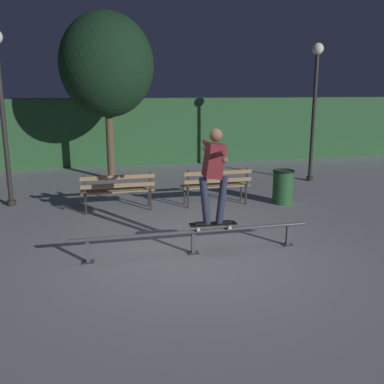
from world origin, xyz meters
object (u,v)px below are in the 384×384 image
(park_bench_left_center, at_px, (216,183))
(tree_behind_benches, at_px, (107,65))
(skateboard, at_px, (213,224))
(skateboarder, at_px, (214,168))
(grind_rail, at_px, (193,235))
(park_bench_leftmost, at_px, (118,188))
(lamp_post_left, at_px, (1,97))
(lamp_post_right, at_px, (315,95))
(trash_can, at_px, (283,186))

(park_bench_left_center, bearing_deg, tree_behind_benches, 120.93)
(skateboard, height_order, park_bench_left_center, park_bench_left_center)
(skateboarder, height_order, tree_behind_benches, tree_behind_benches)
(grind_rail, xyz_separation_m, skateboard, (0.34, 0.00, 0.17))
(park_bench_left_center, bearing_deg, park_bench_leftmost, 180.00)
(skateboard, relative_size, lamp_post_left, 0.20)
(skateboarder, bearing_deg, park_bench_leftmost, 115.68)
(tree_behind_benches, bearing_deg, park_bench_left_center, -59.07)
(skateboard, xyz_separation_m, skateboarder, (0.00, -0.00, 0.94))
(lamp_post_right, bearing_deg, park_bench_left_center, -149.33)
(grind_rail, bearing_deg, tree_behind_benches, 98.55)
(skateboarder, xyz_separation_m, lamp_post_right, (4.39, 4.91, 1.07))
(tree_behind_benches, height_order, lamp_post_right, tree_behind_benches)
(skateboard, height_order, trash_can, trash_can)
(skateboard, distance_m, park_bench_left_center, 2.97)
(lamp_post_left, xyz_separation_m, lamp_post_right, (8.16, 0.97, 0.00))
(park_bench_left_center, relative_size, lamp_post_left, 0.41)
(lamp_post_left, bearing_deg, skateboarder, -46.28)
(park_bench_leftmost, bearing_deg, lamp_post_right, 19.83)
(skateboarder, height_order, trash_can, skateboarder)
(grind_rail, xyz_separation_m, lamp_post_left, (-3.42, 3.94, 2.17))
(skateboard, relative_size, park_bench_left_center, 0.49)
(skateboard, xyz_separation_m, park_bench_left_center, (0.89, 2.84, 0.06))
(grind_rail, xyz_separation_m, park_bench_leftmost, (-1.02, 2.84, 0.22))
(grind_rail, height_order, park_bench_left_center, park_bench_left_center)
(skateboarder, distance_m, park_bench_left_center, 3.10)
(skateboarder, bearing_deg, grind_rail, 179.98)
(skateboard, height_order, tree_behind_benches, tree_behind_benches)
(skateboarder, relative_size, park_bench_left_center, 0.97)
(park_bench_left_center, bearing_deg, trash_can, -6.37)
(lamp_post_left, height_order, trash_can, lamp_post_left)
(skateboard, distance_m, trash_can, 3.64)
(skateboard, height_order, skateboarder, skateboarder)
(park_bench_leftmost, height_order, lamp_post_left, lamp_post_left)
(grind_rail, relative_size, skateboarder, 2.55)
(tree_behind_benches, relative_size, lamp_post_left, 1.23)
(grind_rail, distance_m, lamp_post_left, 5.65)
(park_bench_left_center, xyz_separation_m, lamp_post_right, (3.50, 2.08, 1.94))
(lamp_post_right, bearing_deg, skateboard, -131.81)
(grind_rail, xyz_separation_m, tree_behind_benches, (-0.98, 6.53, 2.99))
(skateboarder, relative_size, trash_can, 1.95)
(park_bench_left_center, bearing_deg, skateboard, -107.49)
(lamp_post_left, bearing_deg, tree_behind_benches, 46.71)
(park_bench_leftmost, bearing_deg, tree_behind_benches, 89.37)
(grind_rail, bearing_deg, trash_can, 43.34)
(grind_rail, distance_m, tree_behind_benches, 7.25)
(skateboarder, xyz_separation_m, park_bench_left_center, (0.89, 2.84, -0.88))
(tree_behind_benches, relative_size, trash_can, 5.99)
(skateboard, bearing_deg, lamp_post_left, 133.70)
(park_bench_leftmost, bearing_deg, skateboarder, -64.32)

